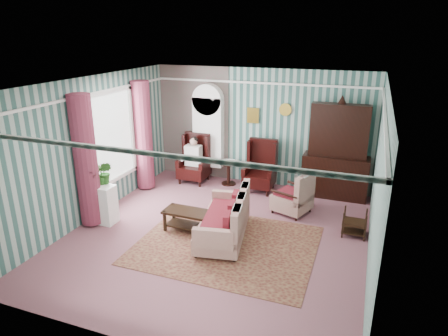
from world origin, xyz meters
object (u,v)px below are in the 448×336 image
(seated_woman, at_px, (194,160))
(coffee_table, at_px, (189,221))
(plant_stand, at_px, (102,204))
(dresser_hutch, at_px, (337,149))
(floral_armchair, at_px, (292,191))
(wingback_left, at_px, (194,159))
(bookcase, at_px, (208,137))
(nest_table, at_px, (355,223))
(wingback_right, at_px, (260,167))
(round_side_table, at_px, (229,173))
(sofa, at_px, (223,212))

(seated_woman, xyz_separation_m, coffee_table, (1.02, -2.49, -0.38))
(plant_stand, distance_m, coffee_table, 1.85)
(dresser_hutch, distance_m, plant_stand, 5.31)
(plant_stand, bearing_deg, floral_armchair, 26.94)
(wingback_left, relative_size, floral_armchair, 1.25)
(floral_armchair, bearing_deg, coffee_table, 151.47)
(seated_woman, relative_size, coffee_table, 1.20)
(seated_woman, distance_m, coffee_table, 2.72)
(bookcase, bearing_deg, dresser_hutch, -2.11)
(wingback_left, height_order, nest_table, wingback_left)
(bookcase, xyz_separation_m, wingback_right, (1.50, -0.39, -0.50))
(bookcase, distance_m, dresser_hutch, 3.25)
(bookcase, height_order, wingback_right, bookcase)
(wingback_left, bearing_deg, round_side_table, 9.46)
(dresser_hutch, distance_m, coffee_table, 3.84)
(dresser_hutch, bearing_deg, seated_woman, -175.59)
(nest_table, relative_size, sofa, 0.30)
(plant_stand, xyz_separation_m, floral_armchair, (3.54, 1.80, 0.10))
(round_side_table, bearing_deg, wingback_left, -170.54)
(bookcase, relative_size, round_side_table, 3.73)
(seated_woman, bearing_deg, wingback_right, 0.00)
(seated_woman, relative_size, sofa, 0.65)
(round_side_table, xyz_separation_m, coffee_table, (0.12, -2.64, -0.09))
(wingback_left, bearing_deg, floral_armchair, -19.11)
(bookcase, xyz_separation_m, dresser_hutch, (3.25, -0.12, 0.06))
(dresser_hutch, bearing_deg, floral_armchair, -121.88)
(nest_table, distance_m, sofa, 2.53)
(wingback_right, xyz_separation_m, plant_stand, (-2.55, -2.75, -0.22))
(round_side_table, height_order, floral_armchair, floral_armchair)
(sofa, distance_m, coffee_table, 0.79)
(sofa, relative_size, floral_armchair, 1.82)
(wingback_left, bearing_deg, wingback_right, 0.00)
(bookcase, relative_size, sofa, 1.23)
(wingback_left, bearing_deg, seated_woman, 0.00)
(seated_woman, xyz_separation_m, nest_table, (4.07, -1.55, -0.32))
(wingback_right, xyz_separation_m, coffee_table, (-0.73, -2.49, -0.41))
(bookcase, bearing_deg, wingback_right, -14.57)
(wingback_right, distance_m, plant_stand, 3.76)
(dresser_hutch, bearing_deg, plant_stand, -144.92)
(wingback_left, height_order, coffee_table, wingback_left)
(sofa, bearing_deg, plant_stand, 85.17)
(round_side_table, xyz_separation_m, floral_armchair, (1.84, -1.10, 0.20))
(nest_table, bearing_deg, dresser_hutch, 107.39)
(dresser_hutch, bearing_deg, wingback_right, -171.23)
(dresser_hutch, relative_size, plant_stand, 2.95)
(seated_woman, bearing_deg, nest_table, -20.85)
(nest_table, xyz_separation_m, sofa, (-2.33, -0.96, 0.26))
(round_side_table, distance_m, nest_table, 3.60)
(dresser_hutch, relative_size, round_side_table, 3.93)
(seated_woman, xyz_separation_m, plant_stand, (-0.80, -2.75, -0.19))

